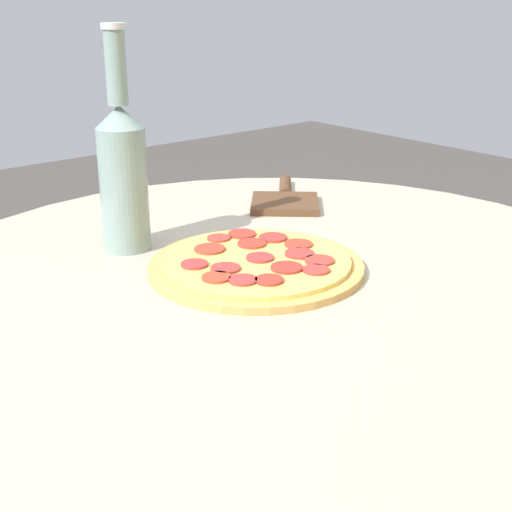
# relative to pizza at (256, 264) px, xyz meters

# --- Properties ---
(table) EXTENTS (1.02, 1.02, 0.78)m
(table) POSITION_rel_pizza_xyz_m (-0.02, 0.03, -0.17)
(table) COLOR #B2A893
(table) RESTS_ON ground_plane
(pizza) EXTENTS (0.29, 0.29, 0.02)m
(pizza) POSITION_rel_pizza_xyz_m (0.00, 0.00, 0.00)
(pizza) COLOR tan
(pizza) RESTS_ON table
(beer_bottle) EXTENTS (0.07, 0.07, 0.31)m
(beer_bottle) POSITION_rel_pizza_xyz_m (0.09, -0.19, 0.11)
(beer_bottle) COLOR gray
(beer_bottle) RESTS_ON table
(pizza_paddle) EXTENTS (0.20, 0.20, 0.02)m
(pizza_paddle) POSITION_rel_pizza_xyz_m (-0.25, -0.21, -0.00)
(pizza_paddle) COLOR brown
(pizza_paddle) RESTS_ON table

